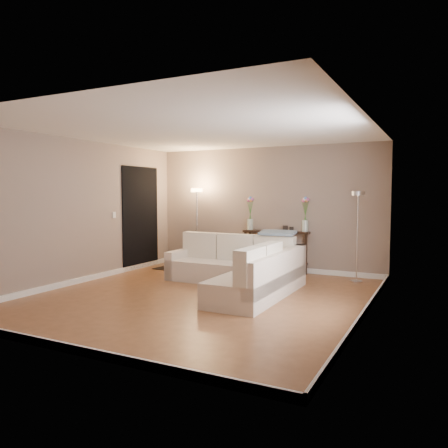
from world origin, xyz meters
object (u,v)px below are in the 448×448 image
at_px(floor_lamp_lit, 197,212).
at_px(floor_lamp_unlit, 358,218).
at_px(console_table, 273,248).
at_px(sectional_sofa, 241,269).

height_order(floor_lamp_lit, floor_lamp_unlit, floor_lamp_lit).
bearing_deg(console_table, floor_lamp_lit, -170.93).
bearing_deg(sectional_sofa, floor_lamp_unlit, 39.72).
distance_m(floor_lamp_lit, floor_lamp_unlit, 3.47).
bearing_deg(sectional_sofa, console_table, 93.11).
bearing_deg(floor_lamp_unlit, sectional_sofa, -140.28).
xyz_separation_m(floor_lamp_lit, floor_lamp_unlit, (3.47, -0.14, -0.05)).
bearing_deg(floor_lamp_unlit, floor_lamp_lit, 177.68).
relative_size(sectional_sofa, floor_lamp_unlit, 1.49).
relative_size(sectional_sofa, floor_lamp_lit, 1.42).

